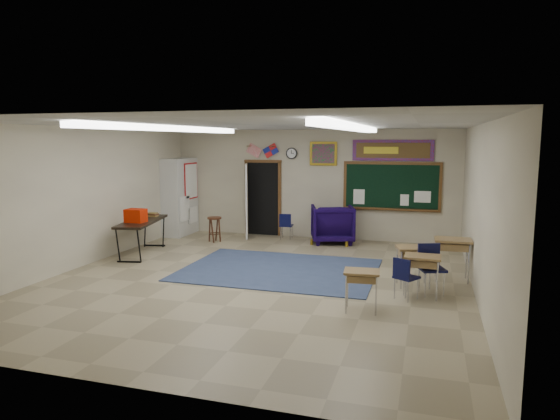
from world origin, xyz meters
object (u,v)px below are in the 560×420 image
(wingback_armchair, at_px, (332,224))
(folding_table, at_px, (142,236))
(student_desk_front_right, at_px, (452,257))
(wooden_stool, at_px, (215,229))
(student_desk_front_left, at_px, (414,264))

(wingback_armchair, xyz_separation_m, folding_table, (-4.11, -2.65, -0.06))
(student_desk_front_right, height_order, wooden_stool, student_desk_front_right)
(student_desk_front_left, relative_size, student_desk_front_right, 0.91)
(folding_table, bearing_deg, student_desk_front_left, -20.23)
(wingback_armchair, height_order, wooden_stool, wingback_armchair)
(wingback_armchair, relative_size, wooden_stool, 1.66)
(folding_table, bearing_deg, wooden_stool, 47.74)
(student_desk_front_right, relative_size, wooden_stool, 1.23)
(wooden_stool, bearing_deg, wingback_armchair, 14.89)
(student_desk_front_left, xyz_separation_m, student_desk_front_right, (0.71, 0.62, 0.04))
(wingback_armchair, bearing_deg, folding_table, 16.20)
(wingback_armchair, distance_m, wooden_stool, 3.16)
(wooden_stool, bearing_deg, student_desk_front_right, -19.43)
(folding_table, distance_m, wooden_stool, 2.13)
(wooden_stool, bearing_deg, folding_table, -120.00)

